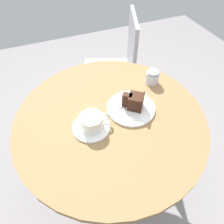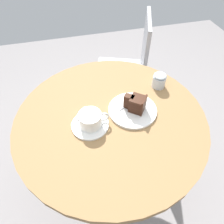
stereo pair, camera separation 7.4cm
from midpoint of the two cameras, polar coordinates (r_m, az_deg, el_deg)
name	(u,v)px [view 1 (the left image)]	position (r m, az deg, el deg)	size (l,w,h in m)	color
ground_plane	(111,182)	(1.56, -1.75, -19.47)	(4.40, 4.40, 0.01)	gray
cafe_table	(110,131)	(1.00, -2.61, -5.69)	(0.87, 0.87, 0.75)	olive
saucer	(91,127)	(0.87, -8.34, -4.39)	(0.16, 0.16, 0.01)	white
coffee_cup	(92,121)	(0.84, -8.25, -2.80)	(0.13, 0.10, 0.07)	white
teaspoon	(92,117)	(0.89, -8.12, -1.65)	(0.11, 0.03, 0.00)	silver
cake_plate	(131,108)	(0.93, 3.18, 1.05)	(0.22, 0.22, 0.01)	white
cake_slice	(135,102)	(0.90, 4.16, 2.86)	(0.10, 0.09, 0.08)	#381E14
fork	(130,100)	(0.95, 3.09, 3.43)	(0.13, 0.07, 0.00)	silver
napkin	(129,106)	(0.94, 2.55, 1.54)	(0.18, 0.19, 0.00)	silver
cafe_chair	(119,64)	(1.57, 0.61, 13.40)	(0.49, 0.49, 0.90)	#9E9EA3
sugar_pot	(152,77)	(1.06, 9.52, 9.86)	(0.07, 0.07, 0.08)	silver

